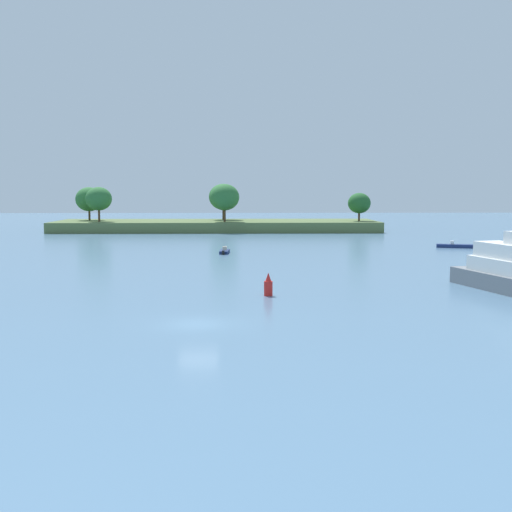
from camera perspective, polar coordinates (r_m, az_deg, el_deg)
name	(u,v)px	position (r m, az deg, el deg)	size (l,w,h in m)	color
ground_plane	(198,324)	(41.78, -5.13, -6.04)	(400.00, 400.00, 0.00)	slate
treeline_island	(211,219)	(135.99, -4.06, 3.29)	(67.26, 17.98, 9.93)	#566B3D
small_motorboat	(455,246)	(100.31, 17.26, 0.87)	(5.58, 2.78, 1.02)	navy
fishing_skiff	(225,251)	(87.51, -2.81, 0.40)	(1.38, 4.03, 0.92)	navy
channel_buoy_red	(268,286)	(52.43, 1.10, -2.67)	(0.70, 0.70, 1.90)	red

